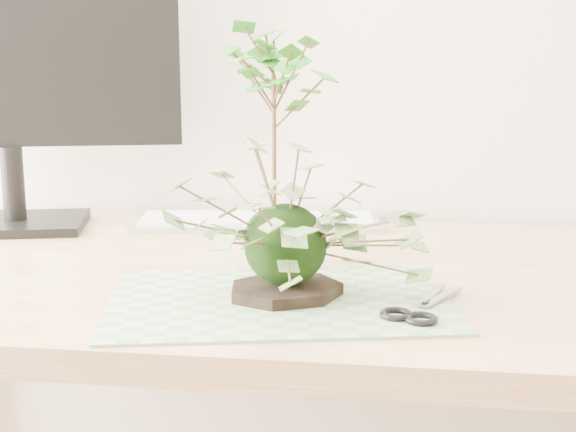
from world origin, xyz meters
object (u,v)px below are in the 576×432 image
Objects in this scene: desk at (263,323)px; ivy_kokedama at (286,207)px; keyboard at (257,221)px; maple_kokedama at (274,90)px; monitor at (6,55)px.

ivy_kokedama is at bearing -69.11° from desk.
keyboard is (-0.06, 0.27, 0.10)m from desk.
maple_kokedama is at bearing -81.28° from keyboard.
desk is at bearing -138.99° from maple_kokedama.
maple_kokedama is at bearing 103.79° from ivy_kokedama.
maple_kokedama reaches higher than keyboard.
keyboard is (-0.07, 0.26, -0.25)m from maple_kokedama.
keyboard is at bearing -5.11° from monitor.
desk is 2.69× the size of monitor.
ivy_kokedama is 0.61× the size of monitor.
monitor is (-0.43, -0.07, 0.30)m from keyboard.
monitor reaches higher than keyboard.
keyboard is (-0.11, 0.41, -0.12)m from ivy_kokedama.
desk is at bearing -37.04° from monitor.
ivy_kokedama is at bearing -81.89° from keyboard.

